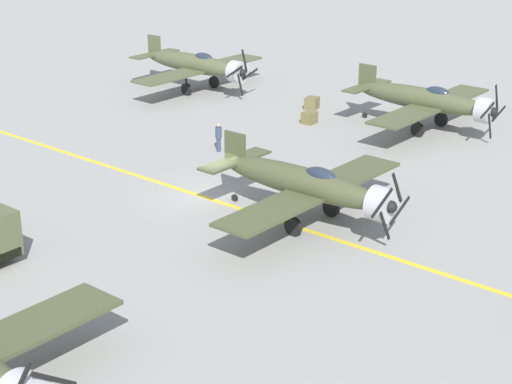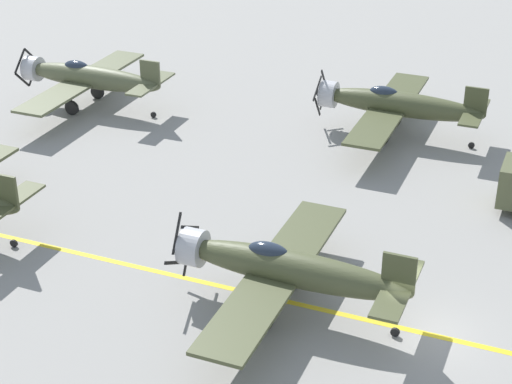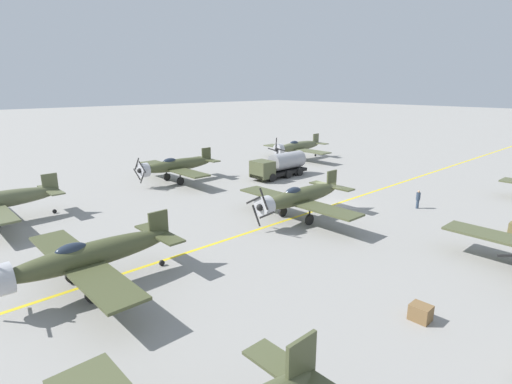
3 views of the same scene
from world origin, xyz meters
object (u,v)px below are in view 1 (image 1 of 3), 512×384
object	(u,v)px
airplane_mid_left	(427,100)
supply_crate_mid_lane	(312,103)
airplane_mid_center	(308,184)
supply_crate_outboard	(309,118)
airplane_near_left	(197,64)
ground_crew_walking	(219,136)

from	to	relation	value
airplane_mid_left	supply_crate_mid_lane	xyz separation A→B (m)	(0.47, -8.65, -1.60)
airplane_mid_center	supply_crate_outboard	world-z (taller)	airplane_mid_center
airplane_mid_center	airplane_near_left	bearing A→B (deg)	-137.69
airplane_mid_center	supply_crate_outboard	size ratio (longest dim) A/B	12.90
ground_crew_walking	supply_crate_outboard	distance (m)	8.25
airplane_mid_left	supply_crate_outboard	size ratio (longest dim) A/B	12.90
supply_crate_outboard	airplane_mid_left	bearing A→B (deg)	117.61
airplane_mid_center	airplane_mid_left	bearing A→B (deg)	178.44
airplane_near_left	ground_crew_walking	bearing A→B (deg)	31.97
airplane_mid_left	supply_crate_outboard	world-z (taller)	airplane_mid_left
airplane_mid_center	ground_crew_walking	distance (m)	11.96
supply_crate_mid_lane	airplane_mid_left	bearing A→B (deg)	93.10
airplane_near_left	ground_crew_walking	world-z (taller)	airplane_near_left
airplane_near_left	supply_crate_mid_lane	size ratio (longest dim) A/B	12.21
supply_crate_mid_lane	supply_crate_outboard	xyz separation A→B (m)	(3.00, 2.02, -0.02)
airplane_mid_center	ground_crew_walking	xyz separation A→B (m)	(-5.42, -10.61, -1.07)
airplane_near_left	ground_crew_walking	size ratio (longest dim) A/B	6.93
airplane_near_left	airplane_mid_left	xyz separation A→B (m)	(-1.95, 18.32, -0.00)
airplane_mid_left	supply_crate_outboard	xyz separation A→B (m)	(3.47, -6.63, -1.62)
airplane_mid_left	ground_crew_walking	distance (m)	13.77
airplane_mid_left	ground_crew_walking	size ratio (longest dim) A/B	6.93
airplane_near_left	ground_crew_walking	distance (m)	14.80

